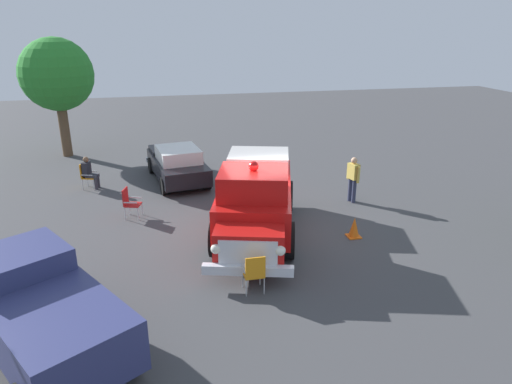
{
  "coord_description": "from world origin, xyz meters",
  "views": [
    {
      "loc": [
        3.14,
        12.66,
        6.15
      ],
      "look_at": [
        0.26,
        -0.32,
        1.28
      ],
      "focal_mm": 32.48,
      "sensor_mm": 36.0,
      "label": 1
    }
  ],
  "objects_px": {
    "vintage_fire_truck": "(256,197)",
    "spectator_standing": "(353,176)",
    "lawn_chair_near_truck": "(86,174)",
    "oak_tree_left": "(57,75)",
    "lawn_chair_spare": "(129,201)",
    "spectator_seated": "(89,171)",
    "parked_pickup": "(39,308)",
    "classic_hot_rod": "(177,163)",
    "lawn_chair_by_car": "(254,271)",
    "traffic_cone": "(354,228)"
  },
  "relations": [
    {
      "from": "spectator_standing",
      "to": "traffic_cone",
      "type": "bearing_deg",
      "value": 67.84
    },
    {
      "from": "spectator_seated",
      "to": "parked_pickup",
      "type": "bearing_deg",
      "value": 91.15
    },
    {
      "from": "spectator_standing",
      "to": "lawn_chair_by_car",
      "type": "bearing_deg",
      "value": 47.44
    },
    {
      "from": "lawn_chair_spare",
      "to": "traffic_cone",
      "type": "relative_size",
      "value": 1.61
    },
    {
      "from": "parked_pickup",
      "to": "spectator_seated",
      "type": "bearing_deg",
      "value": -88.85
    },
    {
      "from": "classic_hot_rod",
      "to": "oak_tree_left",
      "type": "relative_size",
      "value": 0.82
    },
    {
      "from": "classic_hot_rod",
      "to": "lawn_chair_spare",
      "type": "distance_m",
      "value": 4.01
    },
    {
      "from": "lawn_chair_near_truck",
      "to": "lawn_chair_spare",
      "type": "height_order",
      "value": "same"
    },
    {
      "from": "lawn_chair_spare",
      "to": "lawn_chair_by_car",
      "type": "bearing_deg",
      "value": 119.48
    },
    {
      "from": "lawn_chair_near_truck",
      "to": "lawn_chair_by_car",
      "type": "height_order",
      "value": "same"
    },
    {
      "from": "lawn_chair_by_car",
      "to": "spectator_seated",
      "type": "distance_m",
      "value": 9.94
    },
    {
      "from": "classic_hot_rod",
      "to": "parked_pickup",
      "type": "distance_m",
      "value": 10.68
    },
    {
      "from": "lawn_chair_near_truck",
      "to": "traffic_cone",
      "type": "relative_size",
      "value": 1.61
    },
    {
      "from": "lawn_chair_near_truck",
      "to": "oak_tree_left",
      "type": "distance_m",
      "value": 6.35
    },
    {
      "from": "spectator_standing",
      "to": "oak_tree_left",
      "type": "bearing_deg",
      "value": -38.57
    },
    {
      "from": "lawn_chair_near_truck",
      "to": "spectator_seated",
      "type": "height_order",
      "value": "spectator_seated"
    },
    {
      "from": "parked_pickup",
      "to": "traffic_cone",
      "type": "bearing_deg",
      "value": -156.3
    },
    {
      "from": "vintage_fire_truck",
      "to": "spectator_standing",
      "type": "xyz_separation_m",
      "value": [
        -4.0,
        -1.89,
        -0.23
      ]
    },
    {
      "from": "spectator_seated",
      "to": "oak_tree_left",
      "type": "xyz_separation_m",
      "value": [
        1.64,
        -5.27,
        3.17
      ]
    },
    {
      "from": "vintage_fire_truck",
      "to": "lawn_chair_by_car",
      "type": "bearing_deg",
      "value": 77.07
    },
    {
      "from": "oak_tree_left",
      "to": "parked_pickup",
      "type": "bearing_deg",
      "value": 96.9
    },
    {
      "from": "lawn_chair_near_truck",
      "to": "spectator_standing",
      "type": "relative_size",
      "value": 0.61
    },
    {
      "from": "parked_pickup",
      "to": "spectator_standing",
      "type": "relative_size",
      "value": 3.0
    },
    {
      "from": "lawn_chair_near_truck",
      "to": "oak_tree_left",
      "type": "xyz_separation_m",
      "value": [
        1.52,
        -5.22,
        3.28
      ]
    },
    {
      "from": "spectator_standing",
      "to": "lawn_chair_near_truck",
      "type": "bearing_deg",
      "value": -20.72
    },
    {
      "from": "lawn_chair_spare",
      "to": "traffic_cone",
      "type": "bearing_deg",
      "value": 155.6
    },
    {
      "from": "spectator_seated",
      "to": "spectator_standing",
      "type": "bearing_deg",
      "value": 159.26
    },
    {
      "from": "vintage_fire_truck",
      "to": "spectator_standing",
      "type": "distance_m",
      "value": 4.43
    },
    {
      "from": "lawn_chair_spare",
      "to": "oak_tree_left",
      "type": "xyz_separation_m",
      "value": [
        3.26,
        -8.59,
        3.28
      ]
    },
    {
      "from": "vintage_fire_truck",
      "to": "spectator_seated",
      "type": "xyz_separation_m",
      "value": [
        5.44,
        -5.47,
        -0.5
      ]
    },
    {
      "from": "lawn_chair_by_car",
      "to": "lawn_chair_spare",
      "type": "bearing_deg",
      "value": -60.52
    },
    {
      "from": "oak_tree_left",
      "to": "spectator_standing",
      "type": "bearing_deg",
      "value": 141.43
    },
    {
      "from": "oak_tree_left",
      "to": "classic_hot_rod",
      "type": "bearing_deg",
      "value": 135.22
    },
    {
      "from": "vintage_fire_truck",
      "to": "lawn_chair_spare",
      "type": "xyz_separation_m",
      "value": [
        3.83,
        -2.14,
        -0.61
      ]
    },
    {
      "from": "parked_pickup",
      "to": "traffic_cone",
      "type": "xyz_separation_m",
      "value": [
        -8.11,
        -3.56,
        -0.68
      ]
    },
    {
      "from": "vintage_fire_truck",
      "to": "lawn_chair_near_truck",
      "type": "xyz_separation_m",
      "value": [
        5.57,
        -5.51,
        -0.61
      ]
    },
    {
      "from": "lawn_chair_near_truck",
      "to": "oak_tree_left",
      "type": "height_order",
      "value": "oak_tree_left"
    },
    {
      "from": "spectator_seated",
      "to": "oak_tree_left",
      "type": "distance_m",
      "value": 6.36
    },
    {
      "from": "classic_hot_rod",
      "to": "spectator_standing",
      "type": "xyz_separation_m",
      "value": [
        -6.04,
        3.83,
        0.22
      ]
    },
    {
      "from": "classic_hot_rod",
      "to": "spectator_seated",
      "type": "bearing_deg",
      "value": 4.28
    },
    {
      "from": "oak_tree_left",
      "to": "vintage_fire_truck",
      "type": "bearing_deg",
      "value": 123.43
    },
    {
      "from": "vintage_fire_truck",
      "to": "traffic_cone",
      "type": "height_order",
      "value": "vintage_fire_truck"
    },
    {
      "from": "parked_pickup",
      "to": "classic_hot_rod",
      "type": "bearing_deg",
      "value": -107.5
    },
    {
      "from": "lawn_chair_by_car",
      "to": "oak_tree_left",
      "type": "bearing_deg",
      "value": -65.72
    },
    {
      "from": "parked_pickup",
      "to": "spectator_seated",
      "type": "xyz_separation_m",
      "value": [
        0.2,
        -9.93,
        -0.29
      ]
    },
    {
      "from": "classic_hot_rod",
      "to": "lawn_chair_spare",
      "type": "xyz_separation_m",
      "value": [
        1.79,
        3.58,
        -0.16
      ]
    },
    {
      "from": "lawn_chair_by_car",
      "to": "spectator_standing",
      "type": "distance_m",
      "value": 7.05
    },
    {
      "from": "classic_hot_rod",
      "to": "lawn_chair_by_car",
      "type": "height_order",
      "value": "classic_hot_rod"
    },
    {
      "from": "traffic_cone",
      "to": "lawn_chair_near_truck",
      "type": "bearing_deg",
      "value": -37.21
    },
    {
      "from": "lawn_chair_by_car",
      "to": "traffic_cone",
      "type": "distance_m",
      "value": 4.36
    }
  ]
}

